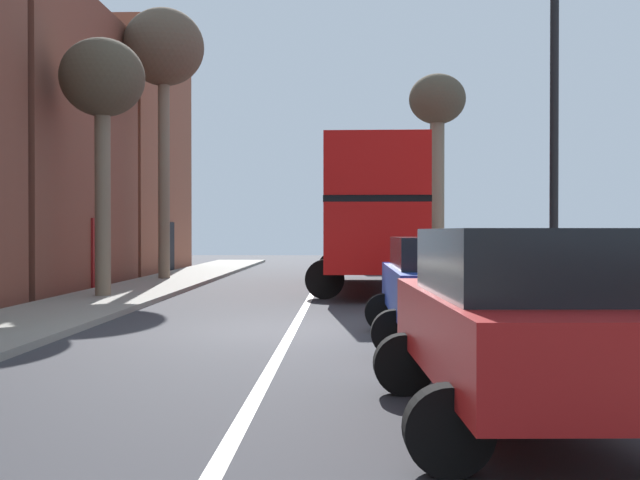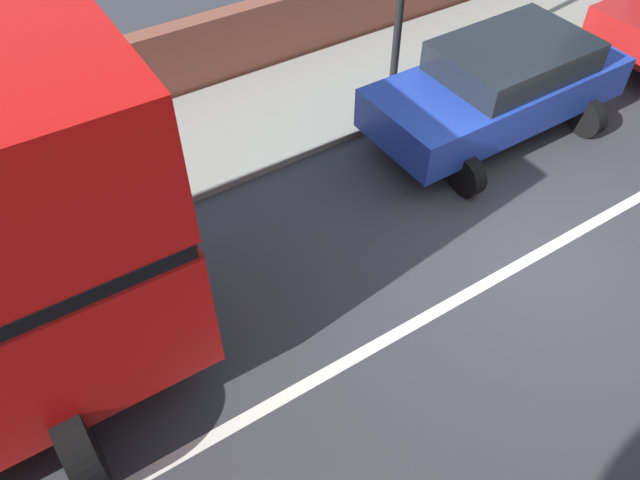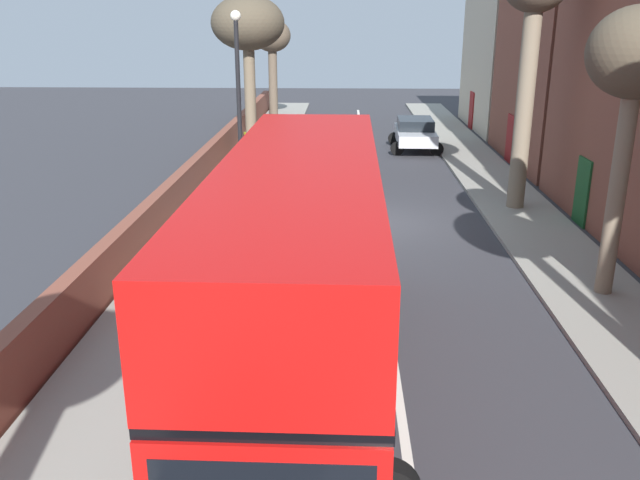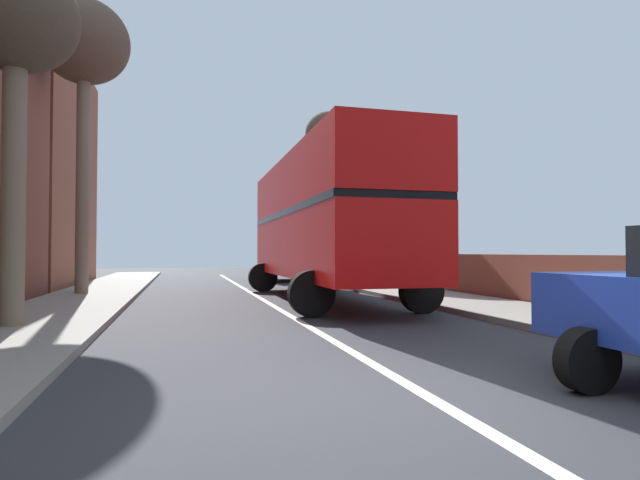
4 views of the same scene
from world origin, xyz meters
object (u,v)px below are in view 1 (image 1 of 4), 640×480
(street_tree_left_2, at_px, (164,54))
(lamppost_right, at_px, (554,102))
(street_tree_left_4, at_px, (102,87))
(street_tree_right_5, at_px, (437,114))
(double_decker_bus, at_px, (372,210))
(parked_car_blue_right_2, at_px, (448,282))
(parked_car_red_right_3, at_px, (526,316))
(parked_car_black_right_1, at_px, (383,250))

(street_tree_left_2, distance_m, lamppost_right, 17.03)
(street_tree_left_2, xyz_separation_m, street_tree_left_4, (0.15, -7.12, -2.44))
(street_tree_right_5, bearing_deg, double_decker_bus, -107.06)
(double_decker_bus, relative_size, street_tree_left_4, 1.65)
(parked_car_blue_right_2, relative_size, street_tree_left_2, 0.48)
(parked_car_blue_right_2, xyz_separation_m, street_tree_right_5, (2.28, 21.31, 5.74))
(parked_car_red_right_3, height_order, street_tree_left_2, street_tree_left_2)
(parked_car_red_right_3, bearing_deg, parked_car_blue_right_2, 90.02)
(parked_car_black_right_1, height_order, lamppost_right, lamppost_right)
(double_decker_bus, bearing_deg, lamppost_right, -76.15)
(street_tree_left_4, distance_m, lamppost_right, 11.49)
(double_decker_bus, distance_m, lamppost_right, 10.95)
(parked_car_black_right_1, relative_size, parked_car_blue_right_2, 1.02)
(double_decker_bus, relative_size, lamppost_right, 1.67)
(double_decker_bus, bearing_deg, street_tree_right_5, 72.94)
(parked_car_black_right_1, relative_size, lamppost_right, 0.71)
(parked_car_blue_right_2, bearing_deg, parked_car_black_right_1, 90.01)
(double_decker_bus, bearing_deg, parked_car_blue_right_2, -85.94)
(lamppost_right, bearing_deg, street_tree_right_5, 88.66)
(double_decker_bus, distance_m, street_tree_left_2, 9.30)
(parked_car_blue_right_2, distance_m, street_tree_right_5, 22.19)
(double_decker_bus, distance_m, parked_car_red_right_3, 16.57)
(parked_car_black_right_1, bearing_deg, lamppost_right, -84.98)
(street_tree_left_2, bearing_deg, parked_car_blue_right_2, -61.45)
(street_tree_left_4, relative_size, street_tree_right_5, 0.77)
(double_decker_bus, relative_size, parked_car_blue_right_2, 2.39)
(double_decker_bus, height_order, parked_car_black_right_1, double_decker_bus)
(street_tree_left_2, relative_size, lamppost_right, 1.45)
(lamppost_right, bearing_deg, parked_car_blue_right_2, -157.62)
(street_tree_right_5, bearing_deg, street_tree_left_2, -144.98)
(parked_car_red_right_3, xyz_separation_m, lamppost_right, (1.80, 5.96, 2.83))
(street_tree_right_5, distance_m, lamppost_right, 20.78)
(street_tree_left_4, height_order, street_tree_right_5, street_tree_right_5)
(street_tree_left_4, bearing_deg, parked_car_red_right_3, -58.36)
(parked_car_blue_right_2, xyz_separation_m, street_tree_left_4, (-7.62, 7.16, 4.35))
(double_decker_bus, xyz_separation_m, parked_car_red_right_3, (0.80, -16.50, -1.37))
(street_tree_left_4, bearing_deg, lamppost_right, -34.25)
(street_tree_left_4, xyz_separation_m, lamppost_right, (9.42, -6.41, -1.48))
(double_decker_bus, height_order, parked_car_red_right_3, double_decker_bus)
(parked_car_black_right_1, xyz_separation_m, street_tree_right_5, (2.28, 0.05, 5.75))
(street_tree_right_5, relative_size, lamppost_right, 1.31)
(parked_car_black_right_1, bearing_deg, street_tree_left_2, -138.02)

